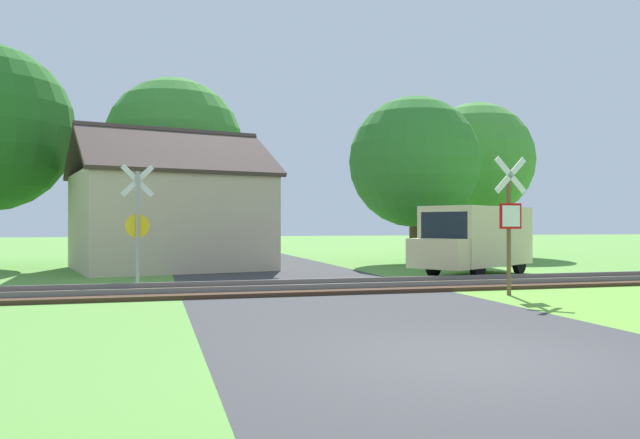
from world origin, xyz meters
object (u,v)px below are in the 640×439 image
mail_truck (475,238)px  tree_center (174,148)px  stop_sign_near (510,218)px  tree_far (476,160)px  house (170,218)px  crossing_sign_far (138,219)px  tree_right (414,162)px

mail_truck → tree_center: bearing=9.7°
stop_sign_near → mail_truck: (2.06, 5.35, -0.58)m
mail_truck → tree_far: bearing=-61.9°
mail_truck → stop_sign_near: bearing=126.4°
stop_sign_near → mail_truck: bearing=-116.5°
house → tree_far: tree_far is taller
tree_center → mail_truck: (9.24, -10.19, -3.86)m
crossing_sign_far → mail_truck: size_ratio=0.64×
tree_far → mail_truck: bearing=-119.4°
tree_right → crossing_sign_far: bearing=-147.1°
tree_center → mail_truck: bearing=-47.8°
stop_sign_near → tree_right: tree_right is taller
crossing_sign_far → tree_far: (17.04, 12.49, 3.26)m
tree_far → mail_truck: size_ratio=1.59×
crossing_sign_far → tree_far: tree_far is taller
stop_sign_near → tree_far: bearing=-122.3°
house → tree_center: tree_center is taller
tree_right → mail_truck: tree_right is taller
crossing_sign_far → tree_center: bearing=75.1°
stop_sign_near → crossing_sign_far: (-8.47, 4.41, 0.01)m
stop_sign_near → crossing_sign_far: bearing=-32.9°
stop_sign_near → tree_center: tree_center is taller
tree_far → mail_truck: (-6.51, -11.56, -3.85)m
house → tree_right: bearing=-9.7°
crossing_sign_far → house: (1.02, 6.62, 0.08)m
house → tree_far: 17.36m
stop_sign_near → tree_center: size_ratio=0.40×
tree_right → tree_far: size_ratio=0.87×
stop_sign_near → mail_truck: stop_sign_near is taller
tree_right → tree_far: (5.88, 5.27, 0.76)m
house → tree_far: bearing=7.0°
tree_right → tree_far: bearing=41.9°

